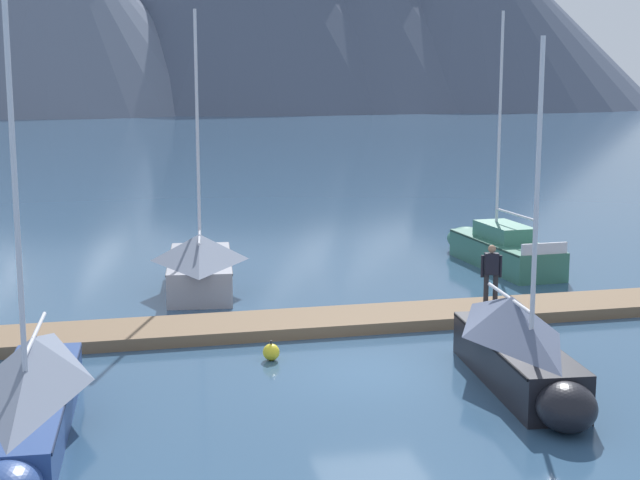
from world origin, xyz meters
The scene contains 11 objects.
ground_plane centered at (0.00, 0.00, 0.00)m, with size 700.00×700.00×0.00m, color #2D4C6B.
mountain_shoulder_ridge centered at (-16.27, 155.02, 18.49)m, with size 62.93×62.93×35.74m.
mountain_rear_spur centered at (38.71, 172.21, 20.69)m, with size 85.21×85.21×39.53m.
mountain_north_horn centered at (62.63, 168.85, 20.17)m, with size 79.90×79.90×39.50m.
dock centered at (0.00, 4.00, 0.15)m, with size 29.78×3.20×0.30m.
sailboat_second_berth centered at (-7.22, -2.23, 0.83)m, with size 1.77×7.27×8.99m.
sailboat_mid_dock_port centered at (-3.15, 9.36, 0.86)m, with size 2.49×6.39×8.61m.
sailboat_mid_dock_starboard centered at (2.79, -1.60, 0.90)m, with size 1.85×6.09×7.40m.
sailboat_far_berth centered at (7.42, 10.92, 0.62)m, with size 2.20×6.88×8.76m.
person_on_dock centered at (4.52, 4.32, 1.26)m, with size 0.58×0.29×1.69m.
mooring_buoy_channel_marker centered at (-2.14, 1.34, 0.20)m, with size 0.40×0.40×0.48m.
Camera 1 is at (-5.35, -19.97, 6.68)m, focal length 53.26 mm.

